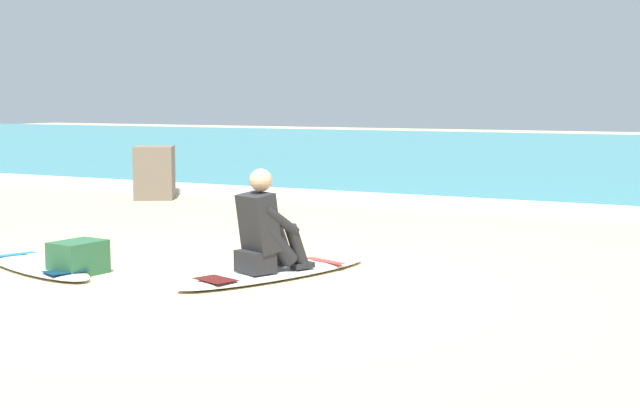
{
  "coord_description": "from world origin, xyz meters",
  "views": [
    {
      "loc": [
        4.52,
        -6.72,
        1.66
      ],
      "look_at": [
        0.16,
        1.7,
        0.55
      ],
      "focal_mm": 51.02,
      "sensor_mm": 36.0,
      "label": 1
    }
  ],
  "objects_px": {
    "surfboard_main": "(276,273)",
    "surfboard_spare_near": "(36,266)",
    "surfer_seated": "(266,232)",
    "shoreline_rock": "(155,173)",
    "beach_bag": "(78,258)"
  },
  "relations": [
    {
      "from": "surfboard_main",
      "to": "surfboard_spare_near",
      "type": "xyz_separation_m",
      "value": [
        -2.27,
        -0.76,
        0.0
      ]
    },
    {
      "from": "surfer_seated",
      "to": "shoreline_rock",
      "type": "distance_m",
      "value": 7.08
    },
    {
      "from": "shoreline_rock",
      "to": "beach_bag",
      "type": "relative_size",
      "value": 1.81
    },
    {
      "from": "surfboard_spare_near",
      "to": "surfboard_main",
      "type": "bearing_deg",
      "value": 18.51
    },
    {
      "from": "surfer_seated",
      "to": "beach_bag",
      "type": "relative_size",
      "value": 1.97
    },
    {
      "from": "shoreline_rock",
      "to": "beach_bag",
      "type": "distance_m",
      "value": 6.54
    },
    {
      "from": "surfboard_main",
      "to": "shoreline_rock",
      "type": "height_order",
      "value": "shoreline_rock"
    },
    {
      "from": "surfer_seated",
      "to": "surfboard_spare_near",
      "type": "distance_m",
      "value": 2.35
    },
    {
      "from": "surfboard_main",
      "to": "beach_bag",
      "type": "distance_m",
      "value": 1.88
    },
    {
      "from": "shoreline_rock",
      "to": "beach_bag",
      "type": "xyz_separation_m",
      "value": [
        3.4,
        -5.58,
        -0.28
      ]
    },
    {
      "from": "surfer_seated",
      "to": "beach_bag",
      "type": "height_order",
      "value": "surfer_seated"
    },
    {
      "from": "surfer_seated",
      "to": "surfboard_spare_near",
      "type": "relative_size",
      "value": 0.46
    },
    {
      "from": "surfboard_spare_near",
      "to": "beach_bag",
      "type": "distance_m",
      "value": 0.57
    },
    {
      "from": "surfboard_spare_near",
      "to": "beach_bag",
      "type": "relative_size",
      "value": 4.25
    },
    {
      "from": "surfboard_spare_near",
      "to": "shoreline_rock",
      "type": "bearing_deg",
      "value": 117.05
    }
  ]
}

